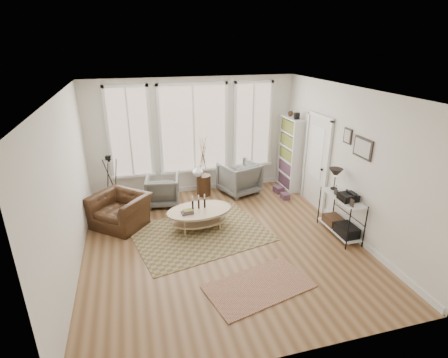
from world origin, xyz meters
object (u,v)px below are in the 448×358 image
object	(u,v)px
armchair_left	(163,190)
bookcase	(290,154)
armchair_right	(239,178)
low_shelf	(341,212)
coffee_table	(199,214)
side_table	(203,168)
accent_chair	(120,210)

from	to	relation	value
armchair_left	bookcase	bearing A→B (deg)	-168.95
armchair_left	armchair_right	xyz separation A→B (m)	(1.97, 0.17, 0.05)
bookcase	low_shelf	bearing A→B (deg)	-91.28
coffee_table	side_table	world-z (taller)	side_table
low_shelf	armchair_right	world-z (taller)	low_shelf
bookcase	low_shelf	distance (m)	2.56
armchair_right	side_table	size ratio (longest dim) A/B	0.60
low_shelf	bookcase	bearing A→B (deg)	88.72
armchair_right	accent_chair	bearing A→B (deg)	-0.11
bookcase	armchair_left	distance (m)	3.41
coffee_table	side_table	xyz separation A→B (m)	(0.45, 1.66, 0.38)
armchair_right	armchair_left	bearing A→B (deg)	-13.80
armchair_right	side_table	distance (m)	0.97
armchair_right	low_shelf	bearing A→B (deg)	98.84
armchair_left	side_table	size ratio (longest dim) A/B	0.52
bookcase	coffee_table	bearing A→B (deg)	-150.98
low_shelf	coffee_table	bearing A→B (deg)	159.64
armchair_left	armchair_right	bearing A→B (deg)	-166.46
low_shelf	coffee_table	world-z (taller)	low_shelf
bookcase	coffee_table	xyz separation A→B (m)	(-2.74, -1.52, -0.62)
coffee_table	armchair_left	bearing A→B (deg)	113.68
bookcase	accent_chair	bearing A→B (deg)	-167.52
side_table	low_shelf	bearing A→B (deg)	-49.89
bookcase	armchair_right	bearing A→B (deg)	178.78
low_shelf	accent_chair	bearing A→B (deg)	159.93
low_shelf	armchair_right	xyz separation A→B (m)	(-1.33, 2.55, -0.10)
low_shelf	coffee_table	xyz separation A→B (m)	(-2.69, 1.00, -0.17)
armchair_right	coffee_table	bearing A→B (deg)	30.08
armchair_left	side_table	bearing A→B (deg)	-156.96
side_table	accent_chair	bearing A→B (deg)	-151.83
low_shelf	armchair_right	distance (m)	2.88
armchair_left	side_table	xyz separation A→B (m)	(1.06, 0.27, 0.37)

